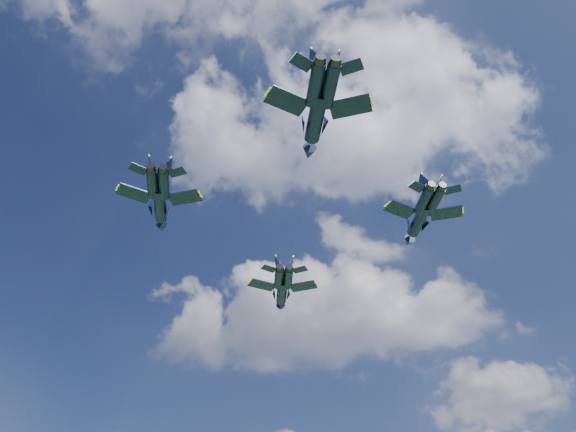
# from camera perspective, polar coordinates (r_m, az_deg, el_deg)

# --- Properties ---
(jet_lead) EXTENTS (12.04, 16.33, 3.84)m
(jet_lead) POSITION_cam_1_polar(r_m,az_deg,el_deg) (102.31, -0.63, -7.79)
(jet_lead) COLOR black
(jet_left) EXTENTS (11.94, 16.47, 3.89)m
(jet_left) POSITION_cam_1_polar(r_m,az_deg,el_deg) (86.56, -12.85, 0.99)
(jet_left) COLOR black
(jet_right) EXTENTS (11.85, 16.33, 3.86)m
(jet_right) POSITION_cam_1_polar(r_m,az_deg,el_deg) (89.23, 13.07, -0.53)
(jet_right) COLOR black
(jet_slot) EXTENTS (13.11, 18.03, 4.26)m
(jet_slot) POSITION_cam_1_polar(r_m,az_deg,el_deg) (73.23, 2.79, 9.67)
(jet_slot) COLOR black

